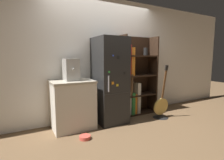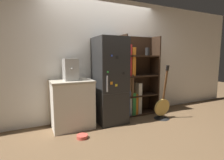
# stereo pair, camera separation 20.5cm
# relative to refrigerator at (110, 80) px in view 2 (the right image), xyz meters

# --- Properties ---
(ground_plane) EXTENTS (16.00, 16.00, 0.00)m
(ground_plane) POSITION_rel_refrigerator_xyz_m (0.00, -0.12, -0.86)
(ground_plane) COLOR brown
(wall_back) EXTENTS (8.00, 0.05, 2.60)m
(wall_back) POSITION_rel_refrigerator_xyz_m (0.00, 0.35, 0.44)
(wall_back) COLOR white
(wall_back) RESTS_ON ground_plane
(refrigerator) EXTENTS (0.58, 0.68, 1.73)m
(refrigerator) POSITION_rel_refrigerator_xyz_m (0.00, 0.00, 0.00)
(refrigerator) COLOR black
(refrigerator) RESTS_ON ground_plane
(bookshelf) EXTENTS (0.91, 0.37, 1.81)m
(bookshelf) POSITION_rel_refrigerator_xyz_m (0.70, 0.18, -0.08)
(bookshelf) COLOR black
(bookshelf) RESTS_ON ground_plane
(kitchen_counter) EXTENTS (0.76, 0.62, 0.90)m
(kitchen_counter) POSITION_rel_refrigerator_xyz_m (-0.78, 0.03, -0.41)
(kitchen_counter) COLOR silver
(kitchen_counter) RESTS_ON ground_plane
(espresso_machine) EXTENTS (0.25, 0.37, 0.40)m
(espresso_machine) POSITION_rel_refrigerator_xyz_m (-0.78, 0.06, 0.24)
(espresso_machine) COLOR #A5A39E
(espresso_machine) RESTS_ON kitchen_counter
(guitar) EXTENTS (0.38, 0.34, 1.17)m
(guitar) POSITION_rel_refrigerator_xyz_m (1.09, -0.36, -0.69)
(guitar) COLOR black
(guitar) RESTS_ON ground_plane
(pet_bowl) EXTENTS (0.19, 0.19, 0.06)m
(pet_bowl) POSITION_rel_refrigerator_xyz_m (-0.74, -0.53, -0.83)
(pet_bowl) COLOR #D84C3F
(pet_bowl) RESTS_ON ground_plane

